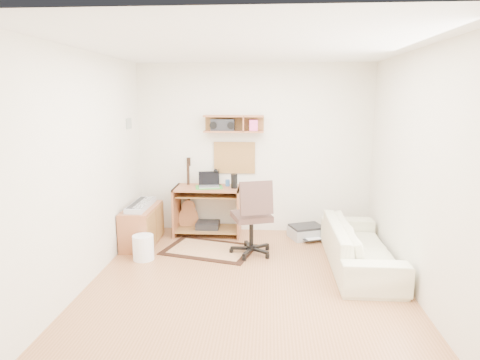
# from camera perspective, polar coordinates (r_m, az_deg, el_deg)

# --- Properties ---
(floor) EXTENTS (3.60, 4.00, 0.01)m
(floor) POSITION_cam_1_polar(r_m,az_deg,el_deg) (4.96, 0.92, -13.89)
(floor) COLOR #AA7147
(floor) RESTS_ON ground
(ceiling) EXTENTS (3.60, 4.00, 0.01)m
(ceiling) POSITION_cam_1_polar(r_m,az_deg,el_deg) (4.52, 1.03, 17.64)
(ceiling) COLOR white
(ceiling) RESTS_ON ground
(back_wall) EXTENTS (3.60, 0.01, 2.60)m
(back_wall) POSITION_cam_1_polar(r_m,az_deg,el_deg) (6.54, 1.89, 4.18)
(back_wall) COLOR silver
(back_wall) RESTS_ON ground
(left_wall) EXTENTS (0.01, 4.00, 2.60)m
(left_wall) POSITION_cam_1_polar(r_m,az_deg,el_deg) (4.99, -20.21, 1.31)
(left_wall) COLOR silver
(left_wall) RESTS_ON ground
(right_wall) EXTENTS (0.01, 4.00, 2.60)m
(right_wall) POSITION_cam_1_polar(r_m,az_deg,el_deg) (4.82, 22.93, 0.78)
(right_wall) COLOR silver
(right_wall) RESTS_ON ground
(wall_shelf) EXTENTS (0.90, 0.25, 0.26)m
(wall_shelf) POSITION_cam_1_polar(r_m,az_deg,el_deg) (6.40, -0.84, 7.62)
(wall_shelf) COLOR #9F5C38
(wall_shelf) RESTS_ON back_wall
(cork_board) EXTENTS (0.64, 0.03, 0.49)m
(cork_board) POSITION_cam_1_polar(r_m,az_deg,el_deg) (6.55, -0.75, 3.04)
(cork_board) COLOR tan
(cork_board) RESTS_ON back_wall
(wall_photo) EXTENTS (0.02, 0.20, 0.15)m
(wall_photo) POSITION_cam_1_polar(r_m,az_deg,el_deg) (6.33, -14.80, 7.40)
(wall_photo) COLOR #4C8CBF
(wall_photo) RESTS_ON left_wall
(desk) EXTENTS (1.00, 0.55, 0.75)m
(desk) POSITION_cam_1_polar(r_m,az_deg,el_deg) (6.51, -4.39, -4.19)
(desk) COLOR #9F5C38
(desk) RESTS_ON floor
(laptop) EXTENTS (0.35, 0.35, 0.23)m
(laptop) POSITION_cam_1_polar(r_m,az_deg,el_deg) (6.38, -4.22, 0.02)
(laptop) COLOR silver
(laptop) RESTS_ON desk
(speaker) EXTENTS (0.10, 0.10, 0.22)m
(speaker) POSITION_cam_1_polar(r_m,az_deg,el_deg) (6.30, -0.79, -0.15)
(speaker) COLOR black
(speaker) RESTS_ON desk
(desk_lamp) EXTENTS (0.09, 0.09, 0.26)m
(desk_lamp) POSITION_cam_1_polar(r_m,az_deg,el_deg) (6.51, -2.86, 0.41)
(desk_lamp) COLOR black
(desk_lamp) RESTS_ON desk
(pencil_cup) EXTENTS (0.07, 0.07, 0.10)m
(pencil_cup) POSITION_cam_1_polar(r_m,az_deg,el_deg) (6.47, -1.69, -0.39)
(pencil_cup) COLOR #34619E
(pencil_cup) RESTS_ON desk
(boombox) EXTENTS (0.35, 0.16, 0.18)m
(boombox) POSITION_cam_1_polar(r_m,az_deg,el_deg) (6.41, -2.36, 7.44)
(boombox) COLOR black
(boombox) RESTS_ON wall_shelf
(rug) EXTENTS (1.37, 1.08, 0.02)m
(rug) POSITION_cam_1_polar(r_m,az_deg,el_deg) (5.96, -4.21, -9.35)
(rug) COLOR beige
(rug) RESTS_ON floor
(task_chair) EXTENTS (0.69, 0.69, 1.06)m
(task_chair) POSITION_cam_1_polar(r_m,az_deg,el_deg) (5.65, 1.55, -4.93)
(task_chair) COLOR #3C2923
(task_chair) RESTS_ON floor
(cabinet) EXTENTS (0.40, 0.90, 0.55)m
(cabinet) POSITION_cam_1_polar(r_m,az_deg,el_deg) (6.26, -13.13, -6.04)
(cabinet) COLOR #9F5C38
(cabinet) RESTS_ON floor
(music_keyboard) EXTENTS (0.24, 0.77, 0.07)m
(music_keyboard) POSITION_cam_1_polar(r_m,az_deg,el_deg) (6.18, -13.26, -3.30)
(music_keyboard) COLOR #B2B5BA
(music_keyboard) RESTS_ON cabinet
(guitar) EXTENTS (0.35, 0.26, 1.18)m
(guitar) POSITION_cam_1_polar(r_m,az_deg,el_deg) (6.64, -7.06, -2.04)
(guitar) COLOR #A86033
(guitar) RESTS_ON floor
(waste_basket) EXTENTS (0.36, 0.36, 0.33)m
(waste_basket) POSITION_cam_1_polar(r_m,az_deg,el_deg) (5.71, -12.94, -8.89)
(waste_basket) COLOR white
(waste_basket) RESTS_ON floor
(printer) EXTENTS (0.58, 0.52, 0.18)m
(printer) POSITION_cam_1_polar(r_m,az_deg,el_deg) (6.50, 8.95, -7.01)
(printer) COLOR #A5A8AA
(printer) RESTS_ON floor
(sofa) EXTENTS (0.55, 1.87, 0.73)m
(sofa) POSITION_cam_1_polar(r_m,az_deg,el_deg) (5.49, 15.95, -7.63)
(sofa) COLOR beige
(sofa) RESTS_ON floor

